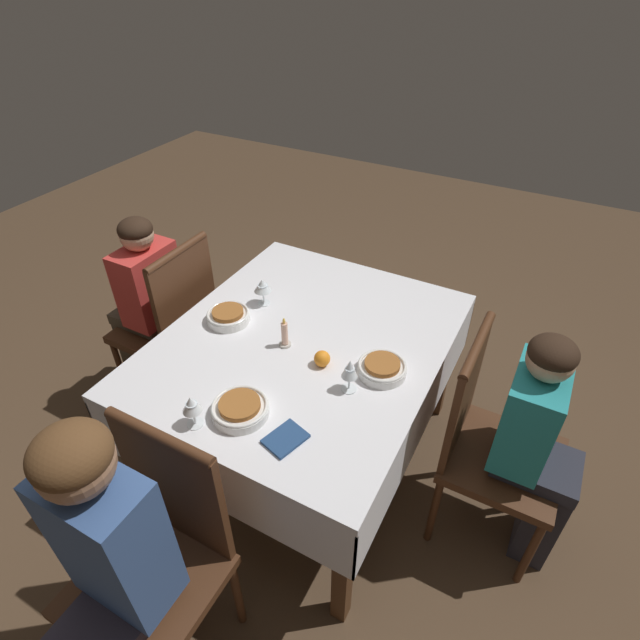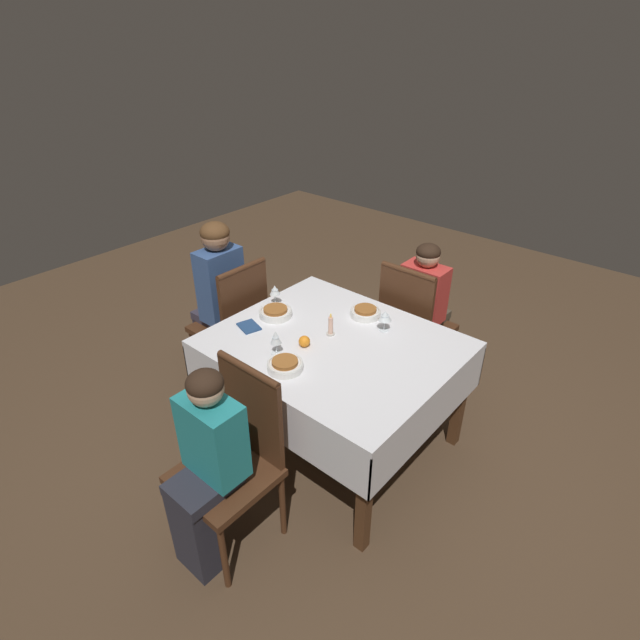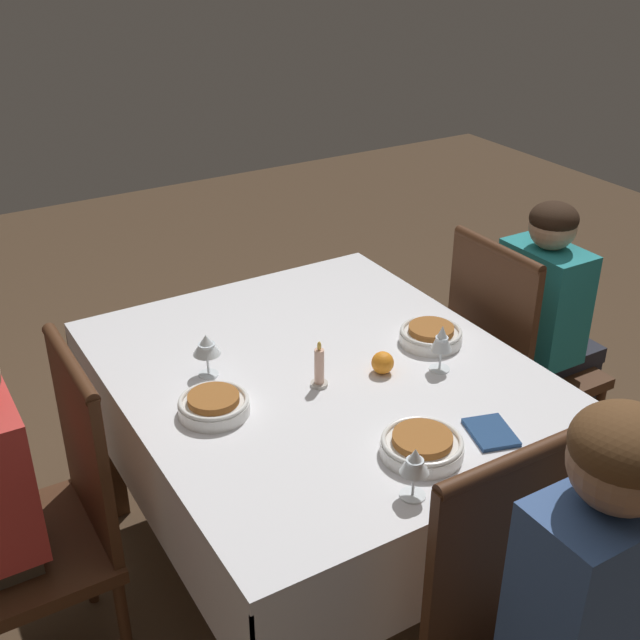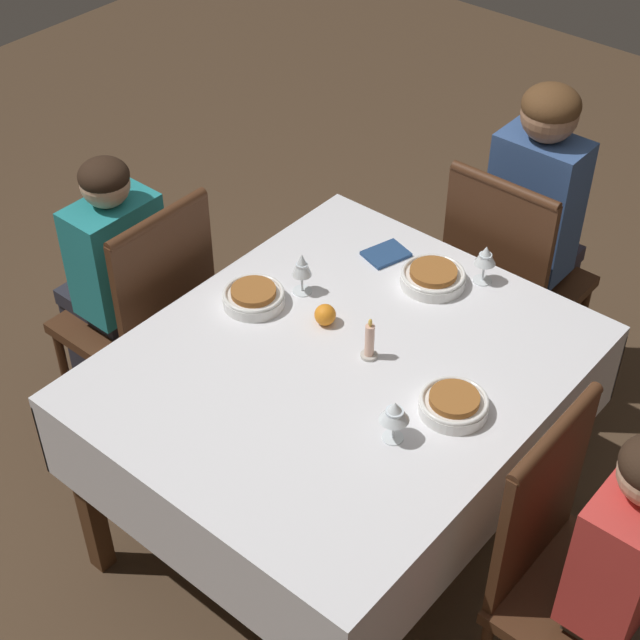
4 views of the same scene
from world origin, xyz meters
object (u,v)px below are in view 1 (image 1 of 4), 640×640
(wine_glass_south, at_px, (350,370))
(candle_centerpiece, at_px, (285,336))
(wine_glass_west, at_px, (191,405))
(napkin_red_folded, at_px, (285,439))
(chair_west, at_px, (158,550))
(person_adult_denim, at_px, (107,571))
(bowl_north, at_px, (228,316))
(chair_north, at_px, (173,320))
(bowl_west, at_px, (240,408))
(person_child_teal, at_px, (537,445))
(bowl_south, at_px, (382,368))
(dining_table, at_px, (304,356))
(wine_glass_north, at_px, (263,286))
(chair_south, at_px, (488,438))
(orange_fruit, at_px, (322,359))
(person_child_red, at_px, (145,302))

(wine_glass_south, relative_size, candle_centerpiece, 1.01)
(wine_glass_west, distance_m, napkin_red_folded, 0.34)
(chair_west, height_order, wine_glass_west, chair_west)
(person_adult_denim, distance_m, bowl_north, 1.09)
(chair_west, distance_m, person_adult_denim, 0.23)
(chair_north, relative_size, wine_glass_west, 7.46)
(bowl_west, xyz_separation_m, wine_glass_south, (0.29, -0.29, 0.07))
(person_child_teal, height_order, candle_centerpiece, person_child_teal)
(bowl_west, relative_size, bowl_north, 1.08)
(bowl_south, bearing_deg, dining_table, 85.31)
(wine_glass_north, height_order, bowl_south, wine_glass_north)
(dining_table, bearing_deg, chair_west, 178.61)
(bowl_west, distance_m, wine_glass_north, 0.68)
(person_child_teal, bearing_deg, wine_glass_south, 107.60)
(napkin_red_folded, bearing_deg, bowl_north, 51.71)
(chair_south, bearing_deg, orange_fruit, 102.46)
(dining_table, bearing_deg, wine_glass_west, 169.86)
(wine_glass_south, relative_size, orange_fruit, 2.20)
(candle_centerpiece, bearing_deg, wine_glass_north, 49.21)
(person_adult_denim, bearing_deg, chair_north, 124.97)
(wine_glass_west, relative_size, candle_centerpiece, 0.94)
(chair_north, bearing_deg, person_child_teal, 90.03)
(bowl_south, bearing_deg, person_child_red, 86.71)
(bowl_north, bearing_deg, wine_glass_west, -154.72)
(person_child_teal, distance_m, orange_fruit, 0.87)
(person_child_red, xyz_separation_m, wine_glass_south, (-0.22, -1.28, 0.26))
(bowl_south, xyz_separation_m, wine_glass_south, (-0.14, 0.07, 0.07))
(wine_glass_south, distance_m, orange_fruit, 0.18)
(dining_table, xyz_separation_m, bowl_north, (-0.04, 0.36, 0.12))
(person_child_red, distance_m, bowl_south, 1.37)
(bowl_west, height_order, orange_fruit, orange_fruit)
(bowl_south, bearing_deg, chair_west, 156.07)
(dining_table, bearing_deg, person_child_red, 87.24)
(bowl_north, distance_m, candle_centerpiece, 0.31)
(wine_glass_south, bearing_deg, chair_south, -66.99)
(person_adult_denim, distance_m, bowl_west, 0.62)
(candle_centerpiece, relative_size, orange_fruit, 2.16)
(person_adult_denim, distance_m, candle_centerpiece, 1.02)
(chair_north, bearing_deg, chair_south, 90.03)
(wine_glass_north, height_order, candle_centerpiece, candle_centerpiece)
(dining_table, xyz_separation_m, candle_centerpiece, (-0.07, 0.05, 0.14))
(bowl_west, height_order, napkin_red_folded, bowl_west)
(dining_table, xyz_separation_m, person_child_red, (0.05, 0.98, -0.07))
(wine_glass_north, distance_m, candle_centerpiece, 0.33)
(chair_west, xyz_separation_m, bowl_north, (0.88, 0.33, 0.25))
(wine_glass_north, bearing_deg, person_adult_denim, -167.56)
(chair_north, height_order, wine_glass_south, chair_north)
(person_adult_denim, bearing_deg, napkin_red_folded, 68.50)
(chair_north, distance_m, orange_fruit, 1.00)
(chair_west, bearing_deg, napkin_red_folded, 61.46)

